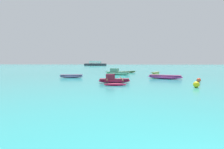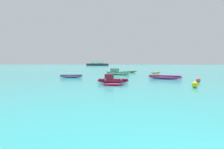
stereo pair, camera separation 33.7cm
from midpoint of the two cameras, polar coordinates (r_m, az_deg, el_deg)
The scene contains 9 objects.
moored_boat_0 at distance 14.91m, azimuth -0.09°, elevation -1.80°, with size 2.76×4.07×0.76m.
moored_boat_1 at distance 23.38m, azimuth 13.68°, elevation 0.27°, with size 1.63×2.35×0.48m.
moored_boat_2 at distance 28.23m, azimuth 4.81°, elevation 0.84°, with size 2.98×2.57×0.32m.
moored_boat_3 at distance 24.35m, azimuth 1.22°, elevation 0.65°, with size 3.78×2.36×0.89m.
moored_boat_4 at distance 19.18m, azimuth 16.45°, elevation -0.70°, with size 3.58×1.95×0.42m.
moored_boat_5 at distance 20.31m, azimuth -13.58°, elevation -0.46°, with size 2.72×1.12×0.37m.
mooring_buoy_0 at distance 17.20m, azimuth 25.95°, elevation -1.65°, with size 0.37×0.37×0.37m.
mooring_buoy_1 at distance 13.46m, azimuth 25.19°, elevation -2.98°, with size 0.44×0.44×0.44m.
distant_ferry at distance 83.31m, azimuth -5.56°, elevation 3.52°, with size 10.37×2.28×2.28m.
Camera 1 is at (-2.05, -1.33, 1.79)m, focal length 28.00 mm.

